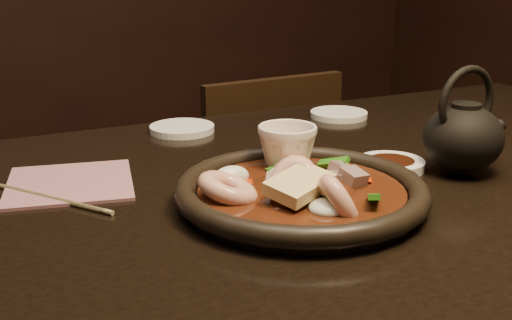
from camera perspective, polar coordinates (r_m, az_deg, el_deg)
name	(u,v)px	position (r m, az deg, el deg)	size (l,w,h in m)	color
table	(309,248)	(0.86, 4.69, -7.78)	(1.60, 0.90, 0.75)	black
chair	(251,213)	(1.62, -0.45, -4.70)	(0.40, 0.40, 0.79)	black
plate	(301,193)	(0.79, 4.04, -2.91)	(0.31, 0.31, 0.03)	black
stirfry	(296,189)	(0.78, 3.59, -2.56)	(0.24, 0.21, 0.07)	#39170A
soy_dish	(391,164)	(0.94, 11.89, -0.38)	(0.10, 0.10, 0.01)	white
saucer_left	(182,129)	(1.13, -6.59, 2.80)	(0.11, 0.11, 0.01)	white
saucer_right	(339,114)	(1.24, 7.37, 4.05)	(0.11, 0.11, 0.01)	white
tea_cup	(287,150)	(0.88, 2.78, 0.87)	(0.08, 0.08, 0.08)	white
chopsticks	(45,197)	(0.85, -18.28, -3.12)	(0.13, 0.19, 0.01)	tan
napkin	(70,183)	(0.90, -16.22, -1.99)	(0.16, 0.16, 0.00)	#985E64
teapot	(464,134)	(0.94, 17.98, 2.19)	(0.14, 0.11, 0.15)	black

